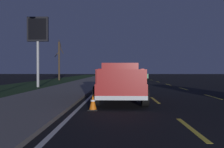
% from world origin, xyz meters
% --- Properties ---
extents(ground, '(144.00, 144.00, 0.00)m').
position_xyz_m(ground, '(27.00, 0.00, 0.00)').
color(ground, black).
extents(sidewalk_shoulder, '(108.00, 4.00, 0.12)m').
position_xyz_m(sidewalk_shoulder, '(27.00, 7.45, 0.06)').
color(sidewalk_shoulder, slate).
rests_on(sidewalk_shoulder, ground).
extents(grass_verge, '(108.00, 6.00, 0.01)m').
position_xyz_m(grass_verge, '(27.00, 12.45, 0.00)').
color(grass_verge, '#1E3819').
rests_on(grass_verge, ground).
extents(lane_markings, '(108.42, 7.04, 0.01)m').
position_xyz_m(lane_markings, '(30.34, 3.07, 0.00)').
color(lane_markings, yellow).
rests_on(lane_markings, ground).
extents(pickup_truck, '(5.43, 2.30, 1.87)m').
position_xyz_m(pickup_truck, '(9.41, 3.50, 0.91)').
color(pickup_truck, maroon).
rests_on(pickup_truck, ground).
extents(sedan_green, '(4.45, 2.10, 1.54)m').
position_xyz_m(sedan_green, '(35.31, -0.21, 0.78)').
color(sedan_green, '#14592D').
rests_on(sedan_green, ground).
extents(sedan_silver, '(4.42, 2.05, 1.54)m').
position_xyz_m(sedan_silver, '(37.30, 3.30, 0.78)').
color(sedan_silver, '#B2B5BA').
rests_on(sedan_silver, ground).
extents(gas_price_sign, '(0.27, 1.90, 6.30)m').
position_xyz_m(gas_price_sign, '(18.14, 10.78, 4.70)').
color(gas_price_sign, '#99999E').
rests_on(gas_price_sign, ground).
extents(bare_tree_far, '(1.52, 1.12, 6.27)m').
position_xyz_m(bare_tree_far, '(32.93, 12.67, 3.13)').
color(bare_tree_far, '#423323').
rests_on(bare_tree_far, ground).
extents(traffic_cone_near, '(0.36, 0.36, 0.58)m').
position_xyz_m(traffic_cone_near, '(6.36, 4.55, 0.28)').
color(traffic_cone_near, black).
rests_on(traffic_cone_near, ground).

